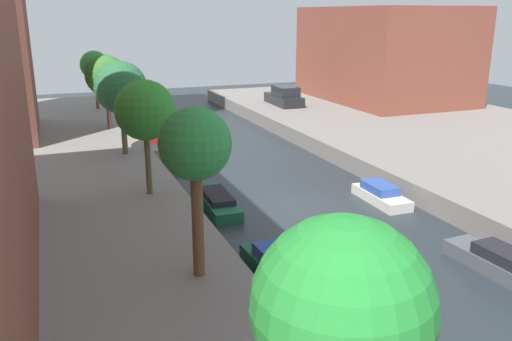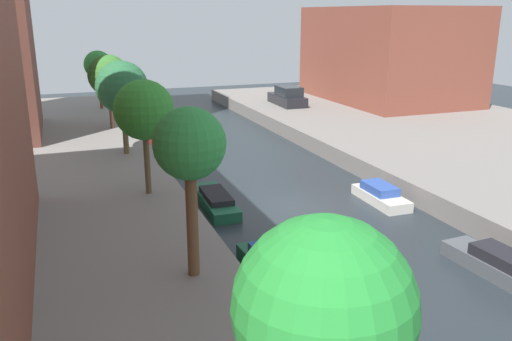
% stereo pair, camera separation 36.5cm
% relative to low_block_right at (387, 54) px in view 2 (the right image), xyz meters
% --- Properties ---
extents(ground_plane, '(84.00, 84.00, 0.00)m').
position_rel_low_block_right_xyz_m(ground_plane, '(-18.00, -20.39, -5.03)').
color(ground_plane, '#232B30').
extents(low_block_right, '(10.00, 15.06, 8.07)m').
position_rel_low_block_right_xyz_m(low_block_right, '(0.00, 0.00, 0.00)').
color(low_block_right, brown).
rests_on(low_block_right, quay_right).
extents(street_tree_0, '(2.73, 2.73, 4.78)m').
position_rel_low_block_right_xyz_m(street_tree_0, '(-24.52, -34.87, -0.64)').
color(street_tree_0, brown).
rests_on(street_tree_0, quay_left).
extents(street_tree_1, '(2.08, 2.08, 5.06)m').
position_rel_low_block_right_xyz_m(street_tree_1, '(-24.52, -26.79, -0.11)').
color(street_tree_1, brown).
rests_on(street_tree_1, quay_left).
extents(street_tree_2, '(2.53, 2.53, 4.92)m').
position_rel_low_block_right_xyz_m(street_tree_2, '(-24.52, -18.80, -0.41)').
color(street_tree_2, brown).
rests_on(street_tree_2, quay_left).
extents(street_tree_3, '(2.84, 2.84, 5.10)m').
position_rel_low_block_right_xyz_m(street_tree_3, '(-24.52, -11.47, -0.38)').
color(street_tree_3, brown).
rests_on(street_tree_3, quay_left).
extents(street_tree_4, '(2.73, 2.73, 4.93)m').
position_rel_low_block_right_xyz_m(street_tree_4, '(-24.52, -4.23, -0.49)').
color(street_tree_4, brown).
rests_on(street_tree_4, quay_left).
extents(street_tree_5, '(2.26, 2.26, 4.67)m').
position_rel_low_block_right_xyz_m(street_tree_5, '(-24.52, 4.12, -0.52)').
color(street_tree_5, brown).
rests_on(street_tree_5, quay_left).
extents(parked_car, '(2.03, 4.68, 1.60)m').
position_rel_low_block_right_xyz_m(parked_car, '(-9.45, 0.40, -3.37)').
color(parked_car, black).
rests_on(parked_car, quay_right).
extents(moored_boat_left_2, '(1.63, 3.24, 1.08)m').
position_rel_low_block_right_xyz_m(moored_boat_left_2, '(-21.63, -26.11, -4.58)').
color(moored_boat_left_2, '#195638').
rests_on(moored_boat_left_2, ground_plane).
extents(moored_boat_left_3, '(1.38, 4.59, 0.74)m').
position_rel_low_block_right_xyz_m(moored_boat_left_3, '(-21.56, -18.90, -4.72)').
color(moored_boat_left_3, '#195638').
rests_on(moored_boat_left_3, ground_plane).
extents(moored_boat_left_4, '(1.60, 3.64, 0.82)m').
position_rel_low_block_right_xyz_m(moored_boat_left_4, '(-21.28, -10.80, -4.68)').
color(moored_boat_left_4, '#4C5156').
rests_on(moored_boat_left_4, ground_plane).
extents(moored_boat_left_5, '(1.67, 4.47, 0.90)m').
position_rel_low_block_right_xyz_m(moored_boat_left_5, '(-21.83, -3.47, -4.64)').
color(moored_boat_left_5, maroon).
rests_on(moored_boat_left_5, ground_plane).
extents(moored_boat_right_1, '(1.44, 4.14, 0.92)m').
position_rel_low_block_right_xyz_m(moored_boat_right_1, '(-14.49, -28.63, -4.65)').
color(moored_boat_right_1, '#4C5156').
rests_on(moored_boat_right_1, ground_plane).
extents(moored_boat_right_2, '(1.31, 3.38, 0.86)m').
position_rel_low_block_right_xyz_m(moored_boat_right_2, '(-14.15, -21.02, -4.68)').
color(moored_boat_right_2, beige).
rests_on(moored_boat_right_2, ground_plane).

